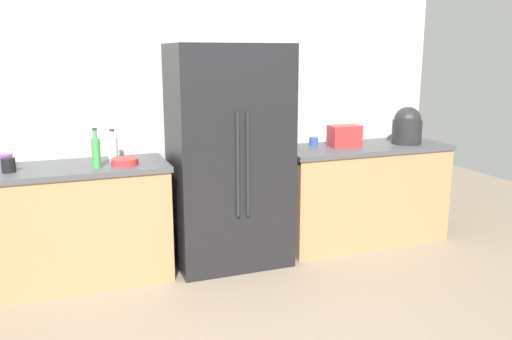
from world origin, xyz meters
TOP-DOWN VIEW (x-y plane):
  - kitchen_back_panel at (0.00, 1.85)m, footprint 4.70×0.10m
  - counter_left at (-1.06, 1.49)m, footprint 1.58×0.62m
  - counter_right at (1.53, 1.49)m, footprint 1.56×0.62m
  - refrigerator at (0.24, 1.45)m, footprint 0.91×0.68m
  - toaster at (1.35, 1.52)m, footprint 0.28×0.16m
  - rice_cooker at (1.95, 1.44)m, footprint 0.27×0.27m
  - bottle_a at (-0.79, 1.35)m, footprint 0.06×0.06m
  - bottle_b at (-0.66, 1.57)m, footprint 0.08×0.08m
  - cup_a at (-1.38, 1.43)m, footprint 0.09×0.09m
  - cup_b at (-1.41, 1.64)m, footprint 0.09×0.09m
  - cup_c at (1.11, 1.65)m, footprint 0.08×0.08m
  - bowl_a at (-0.59, 1.39)m, footprint 0.20×0.20m

SIDE VIEW (x-z plane):
  - counter_left at x=-1.06m, z-range 0.00..0.90m
  - counter_right at x=1.53m, z-range 0.00..0.90m
  - refrigerator at x=0.24m, z-range 0.00..1.79m
  - bowl_a at x=-0.59m, z-range 0.90..0.95m
  - cup_c at x=1.11m, z-range 0.90..0.97m
  - cup_b at x=-1.41m, z-range 0.90..0.99m
  - cup_a at x=-1.38m, z-range 0.90..1.00m
  - toaster at x=1.35m, z-range 0.90..1.09m
  - bottle_b at x=-0.66m, z-range 0.87..1.12m
  - bottle_a at x=-0.79m, z-range 0.87..1.16m
  - rice_cooker at x=1.95m, z-range 0.89..1.23m
  - kitchen_back_panel at x=0.00m, z-range 0.00..2.84m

